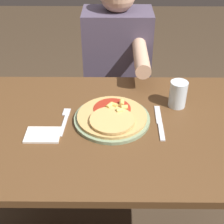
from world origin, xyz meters
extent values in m
cube|color=brown|center=(0.00, 0.00, 0.74)|extent=(1.21, 0.74, 0.03)
cylinder|color=brown|center=(-0.54, 0.31, 0.36)|extent=(0.06, 0.06, 0.72)
cylinder|color=brown|center=(0.54, 0.31, 0.36)|extent=(0.06, 0.06, 0.72)
cylinder|color=gray|center=(-0.02, 0.02, 0.76)|extent=(0.30, 0.30, 0.01)
cylinder|color=tan|center=(-0.02, 0.02, 0.77)|extent=(0.27, 0.27, 0.01)
cylinder|color=#9E2819|center=(-0.02, 0.07, 0.78)|extent=(0.15, 0.15, 0.00)
cylinder|color=tan|center=(-0.02, -0.02, 0.79)|extent=(0.17, 0.17, 0.01)
cylinder|color=#E5BC5B|center=(0.03, 0.06, 0.79)|extent=(0.03, 0.02, 0.02)
cylinder|color=#E5BC5B|center=(0.02, 0.09, 0.79)|extent=(0.02, 0.03, 0.02)
cylinder|color=#E5BC5B|center=(-0.01, 0.07, 0.79)|extent=(0.04, 0.03, 0.02)
cylinder|color=#E5BC5B|center=(-0.03, 0.07, 0.79)|extent=(0.03, 0.04, 0.02)
cylinder|color=#E5BC5B|center=(0.01, 0.04, 0.79)|extent=(0.03, 0.03, 0.02)
cube|color=silver|center=(-0.20, -0.01, 0.76)|extent=(0.02, 0.13, 0.00)
cube|color=silver|center=(-0.20, 0.07, 0.76)|extent=(0.03, 0.05, 0.00)
cube|color=silver|center=(0.17, -0.05, 0.76)|extent=(0.02, 0.10, 0.00)
cube|color=silver|center=(0.17, 0.06, 0.76)|extent=(0.02, 0.12, 0.00)
cylinder|color=silver|center=(0.26, 0.13, 0.81)|extent=(0.07, 0.07, 0.11)
cube|color=silver|center=(-0.27, -0.07, 0.76)|extent=(0.13, 0.09, 0.01)
cylinder|color=#2D2D38|center=(-0.07, 0.64, 0.24)|extent=(0.11, 0.11, 0.48)
cylinder|color=#2D2D38|center=(0.09, 0.64, 0.24)|extent=(0.11, 0.11, 0.48)
cube|color=#4C4256|center=(0.01, 0.64, 0.74)|extent=(0.37, 0.22, 0.51)
cylinder|color=tan|center=(0.12, 0.38, 0.85)|extent=(0.07, 0.30, 0.07)
camera|label=1|loc=(-0.01, -0.95, 1.49)|focal=50.00mm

